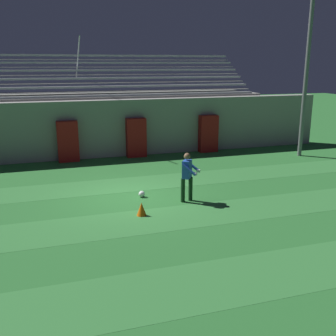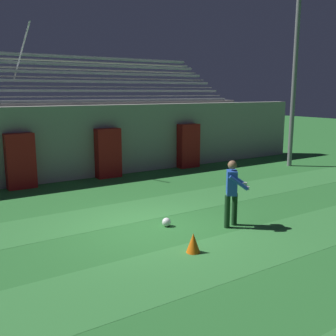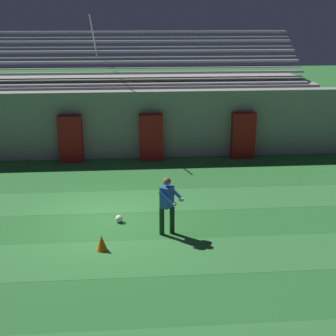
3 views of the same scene
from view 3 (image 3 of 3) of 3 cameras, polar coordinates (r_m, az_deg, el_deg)
ground_plane at (r=14.08m, az=-7.73°, el=-6.40°), size 80.00×80.00×0.00m
turf_stripe_mid at (r=12.07m, az=-8.28°, el=-10.92°), size 28.00×1.87×0.01m
turf_stripe_far at (r=15.43m, az=-7.45°, el=-4.08°), size 28.00×1.87×0.01m
back_wall at (r=19.79m, az=-6.94°, el=5.29°), size 24.00×0.60×2.80m
padding_pillar_gate_left at (r=19.51m, az=-11.79°, el=3.50°), size 0.97×0.44×1.92m
padding_pillar_gate_right at (r=19.36m, az=-2.08°, el=3.77°), size 0.97×0.44×1.92m
padding_pillar_far_right at (r=19.88m, az=9.14°, el=3.94°), size 0.97×0.44×1.92m
bleacher_stand at (r=22.40m, az=-6.69°, el=7.14°), size 18.00×4.75×5.83m
goalkeeper at (r=12.78m, az=-0.07°, el=-4.21°), size 0.72×0.74×1.67m
soccer_ball at (r=13.90m, az=-5.99°, el=-6.17°), size 0.22×0.22×0.22m
traffic_cone at (r=12.38m, az=-8.10°, el=-9.02°), size 0.30×0.30×0.42m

